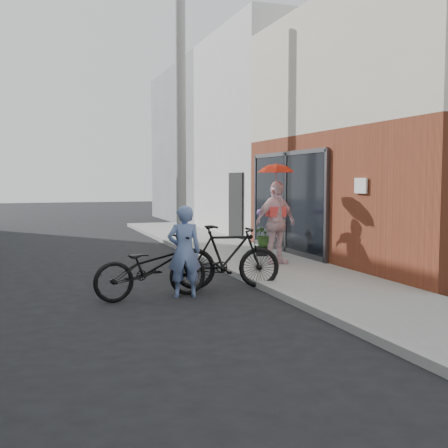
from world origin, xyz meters
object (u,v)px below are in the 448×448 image
officer (184,251)px  bike_left (151,268)px  utility_pole (181,123)px  bike_right (227,257)px  kimono_woman (276,223)px  planter (264,251)px

officer → bike_left: officer is taller
utility_pole → bike_left: utility_pole is taller
bike_right → kimono_woman: kimono_woman is taller
kimono_woman → bike_right: bearing=-151.4°
bike_left → kimono_woman: 3.81m
bike_right → kimono_woman: bearing=-34.5°
officer → bike_left: 0.59m
officer → kimono_woman: 3.40m
utility_pole → kimono_woman: 4.99m
officer → bike_right: 1.03m
utility_pole → officer: 7.12m
utility_pole → officer: size_ratio=4.61×
bike_right → kimono_woman: 2.45m
bike_left → planter: size_ratio=5.01×
bike_left → planter: bearing=-54.8°
bike_left → bike_right: size_ratio=1.02×
bike_right → kimono_woman: (1.71, 1.70, 0.44)m
bike_left → officer: bearing=-107.3°
kimono_woman → planter: kimono_woman is taller
bike_right → utility_pole: bearing=3.7°
utility_pole → kimono_woman: utility_pole is taller
bike_right → planter: (2.03, 3.04, -0.35)m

